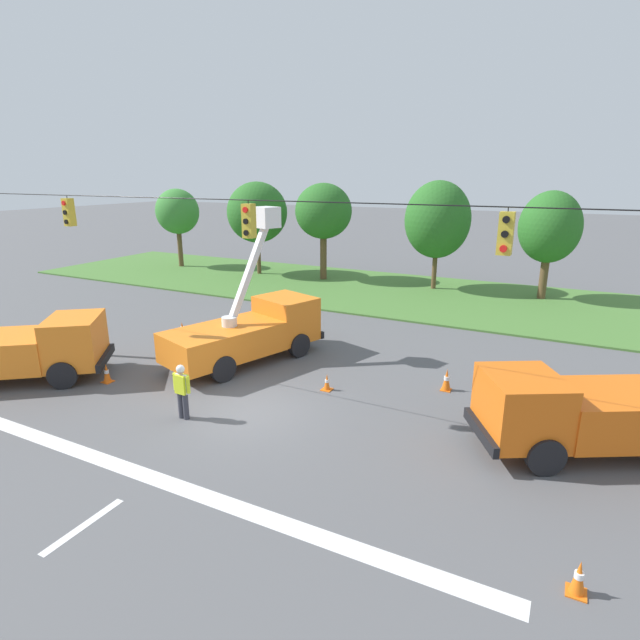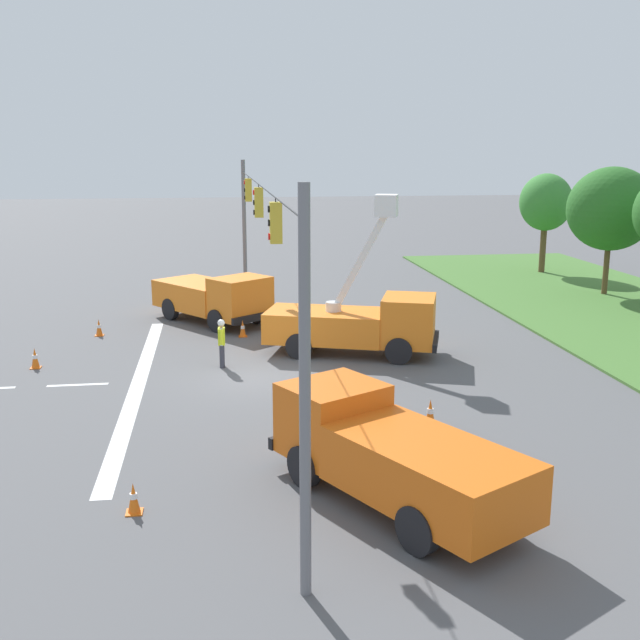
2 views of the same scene
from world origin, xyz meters
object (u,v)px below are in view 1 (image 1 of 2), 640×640
tree_far_west (177,212)px  tree_west (257,212)px  tree_centre (323,212)px  utility_truck_bucket_lift (250,329)px  tree_east (438,220)px  traffic_cone_mid_right (107,373)px  utility_truck_support_far (23,349)px  road_worker (182,388)px  utility_truck_support_near (594,411)px  tree_far_east (550,228)px  traffic_cone_foreground_left (579,578)px  traffic_cone_foreground_right (447,380)px  traffic_cone_near_bucket (327,382)px  traffic_cone_lane_edge_b (182,329)px

tree_far_west → tree_west: tree_west is taller
tree_centre → utility_truck_bucket_lift: 16.72m
tree_east → traffic_cone_mid_right: tree_east is taller
utility_truck_support_far → road_worker: bearing=1.8°
tree_west → utility_truck_support_near: 28.05m
tree_far_east → traffic_cone_foreground_left: size_ratio=9.23×
utility_truck_support_near → traffic_cone_foreground_right: bearing=153.2°
traffic_cone_foreground_right → traffic_cone_mid_right: traffic_cone_foreground_right is taller
tree_east → utility_truck_bucket_lift: (-3.29, -16.17, -3.23)m
tree_centre → road_worker: bearing=-74.9°
utility_truck_support_far → traffic_cone_near_bucket: size_ratio=10.68×
utility_truck_support_near → traffic_cone_near_bucket: bearing=177.6°
tree_west → utility_truck_support_far: 21.36m
utility_truck_support_far → tree_west: bearing=99.7°
tree_far_west → traffic_cone_mid_right: (13.91, -19.40, -4.11)m
traffic_cone_lane_edge_b → traffic_cone_near_bucket: bearing=-16.1°
road_worker → utility_truck_support_far: bearing=-178.2°
utility_truck_support_near → utility_truck_support_far: size_ratio=1.08×
utility_truck_bucket_lift → traffic_cone_foreground_right: (7.83, 0.59, -0.92)m
tree_east → utility_truck_support_near: bearing=-63.3°
tree_centre → utility_truck_support_near: (16.81, -17.34, -3.66)m
tree_far_west → utility_truck_support_far: size_ratio=0.99×
traffic_cone_foreground_left → traffic_cone_foreground_right: traffic_cone_foreground_right is taller
utility_truck_support_near → traffic_cone_foreground_right: size_ratio=8.61×
tree_far_west → tree_centre: bearing=2.7°
tree_far_east → traffic_cone_mid_right: size_ratio=9.08×
tree_far_west → utility_truck_support_far: bearing=-61.8°
utility_truck_support_far → traffic_cone_foreground_right: (14.09, 6.04, -0.78)m
tree_far_east → traffic_cone_near_bucket: tree_far_east is taller
tree_centre → traffic_cone_foreground_right: bearing=-50.6°
tree_centre → traffic_cone_foreground_left: size_ratio=9.70×
traffic_cone_lane_edge_b → road_worker: bearing=-47.8°
utility_truck_support_near → traffic_cone_mid_right: (-15.62, -2.67, -0.83)m
traffic_cone_mid_right → tree_centre: bearing=93.4°
tree_east → utility_truck_support_near: 20.23m
tree_far_west → road_worker: bearing=-47.9°
tree_west → tree_east: (13.10, 0.85, -0.09)m
tree_far_west → traffic_cone_near_bucket: tree_far_west is taller
tree_east → traffic_cone_near_bucket: bearing=-87.4°
tree_east → traffic_cone_near_bucket: size_ratio=11.74×
traffic_cone_near_bucket → road_worker: bearing=-127.6°
tree_centre → utility_truck_support_far: (-1.69, -21.14, -3.65)m
tree_far_west → traffic_cone_lane_edge_b: 19.06m
tree_east → traffic_cone_foreground_right: (4.54, -15.59, -4.15)m
utility_truck_support_near → utility_truck_support_far: bearing=-168.4°
traffic_cone_near_bucket → utility_truck_support_near: bearing=-2.4°
tree_west → utility_truck_support_far: tree_west is taller
tree_west → traffic_cone_foreground_right: bearing=-39.9°
tree_east → traffic_cone_lane_edge_b: (-8.11, -14.89, -4.25)m
tree_far_east → road_worker: size_ratio=3.64×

